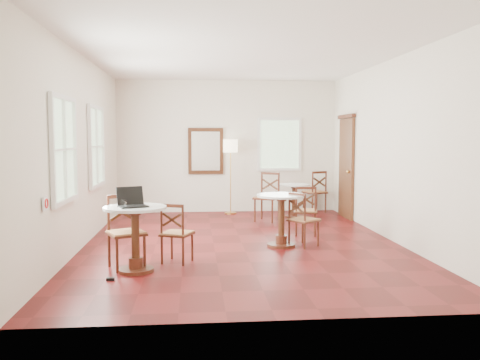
% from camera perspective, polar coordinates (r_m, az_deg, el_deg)
% --- Properties ---
extents(ground, '(7.00, 7.00, 0.00)m').
position_cam_1_polar(ground, '(8.23, 0.19, -7.13)').
color(ground, '#570E0F').
rests_on(ground, ground).
extents(room_shell, '(5.02, 7.02, 3.01)m').
position_cam_1_polar(room_shell, '(8.32, -0.40, 6.10)').
color(room_shell, white).
rests_on(room_shell, ground).
extents(cafe_table_near, '(0.79, 0.79, 0.84)m').
position_cam_1_polar(cafe_table_near, '(6.54, -11.78, -5.73)').
color(cafe_table_near, '#4D2113').
rests_on(cafe_table_near, ground).
extents(cafe_table_mid, '(0.78, 0.78, 0.82)m').
position_cam_1_polar(cafe_table_mid, '(7.91, 4.71, -3.90)').
color(cafe_table_mid, '#4D2113').
rests_on(cafe_table_mid, ground).
extents(cafe_table_back, '(0.67, 0.67, 0.71)m').
position_cam_1_polar(cafe_table_back, '(10.81, 6.14, -1.91)').
color(cafe_table_back, '#4D2113').
rests_on(cafe_table_back, ground).
extents(chair_near_a, '(0.50, 0.50, 0.83)m').
position_cam_1_polar(chair_near_a, '(6.92, -7.22, -5.99)').
color(chair_near_a, '#4D2113').
rests_on(chair_near_a, ground).
extents(chair_near_b, '(0.59, 0.59, 0.96)m').
position_cam_1_polar(chair_near_b, '(6.78, -12.83, -5.75)').
color(chair_near_b, '#4D2113').
rests_on(chair_near_b, ground).
extents(chair_mid_a, '(0.47, 0.47, 0.87)m').
position_cam_1_polar(chair_mid_a, '(8.88, 7.46, -3.47)').
color(chair_mid_a, '#4D2113').
rests_on(chair_mid_a, ground).
extents(chair_mid_b, '(0.55, 0.55, 0.85)m').
position_cam_1_polar(chair_mid_b, '(7.96, 7.13, -4.46)').
color(chair_mid_b, '#4D2113').
rests_on(chair_mid_b, ground).
extents(chair_back_a, '(0.56, 0.56, 0.95)m').
position_cam_1_polar(chair_back_a, '(11.59, 8.53, -1.32)').
color(chair_back_a, '#4D2113').
rests_on(chair_back_a, ground).
extents(chair_back_b, '(0.62, 0.62, 1.00)m').
position_cam_1_polar(chair_back_b, '(10.29, 3.12, -1.93)').
color(chair_back_b, '#4D2113').
rests_on(chair_back_b, ground).
extents(floor_lamp, '(0.32, 0.32, 1.66)m').
position_cam_1_polar(floor_lamp, '(11.20, -1.09, 3.32)').
color(floor_lamp, '#BF8C3F').
rests_on(floor_lamp, ground).
extents(laptop, '(0.43, 0.40, 0.24)m').
position_cam_1_polar(laptop, '(6.48, -12.18, -2.43)').
color(laptop, black).
rests_on(laptop, cafe_table_near).
extents(mouse, '(0.09, 0.07, 0.03)m').
position_cam_1_polar(mouse, '(6.46, -13.09, -2.87)').
color(mouse, black).
rests_on(mouse, cafe_table_near).
extents(navy_mug, '(0.12, 0.08, 0.10)m').
position_cam_1_polar(navy_mug, '(6.70, -11.71, -2.29)').
color(navy_mug, black).
rests_on(navy_mug, cafe_table_near).
extents(water_glass, '(0.07, 0.07, 0.11)m').
position_cam_1_polar(water_glass, '(6.29, -13.07, -2.72)').
color(water_glass, white).
rests_on(water_glass, cafe_table_near).
extents(power_adapter, '(0.09, 0.05, 0.04)m').
position_cam_1_polar(power_adapter, '(6.32, -14.47, -10.82)').
color(power_adapter, black).
rests_on(power_adapter, ground).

